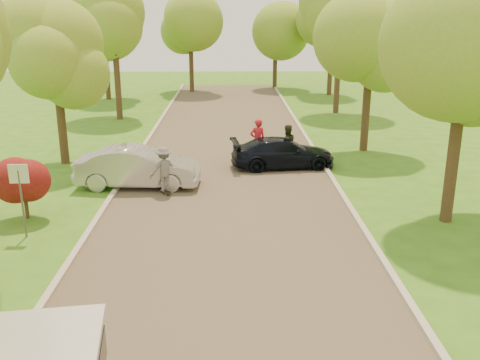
{
  "coord_description": "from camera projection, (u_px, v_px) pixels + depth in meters",
  "views": [
    {
      "loc": [
        0.1,
        -10.37,
        6.17
      ],
      "look_at": [
        0.4,
        5.22,
        1.3
      ],
      "focal_mm": 40.0,
      "sensor_mm": 36.0,
      "label": 1
    }
  ],
  "objects": [
    {
      "name": "ground",
      "position": [
        226.0,
        307.0,
        11.73
      ],
      "size": [
        100.0,
        100.0,
        0.0
      ],
      "primitive_type": "plane",
      "color": "#396E1A",
      "rests_on": "ground"
    },
    {
      "name": "road",
      "position": [
        227.0,
        191.0,
        19.36
      ],
      "size": [
        8.0,
        60.0,
        0.01
      ],
      "primitive_type": "cube",
      "color": "#4C4438",
      "rests_on": "ground"
    },
    {
      "name": "curb_left",
      "position": [
        115.0,
        191.0,
        19.27
      ],
      "size": [
        0.18,
        60.0,
        0.12
      ],
      "primitive_type": "cube",
      "color": "#B2AD9E",
      "rests_on": "ground"
    },
    {
      "name": "curb_right",
      "position": [
        339.0,
        189.0,
        19.42
      ],
      "size": [
        0.18,
        60.0,
        0.12
      ],
      "primitive_type": "cube",
      "color": "#B2AD9E",
      "rests_on": "ground"
    },
    {
      "name": "street_sign",
      "position": [
        20.0,
        185.0,
        14.97
      ],
      "size": [
        0.55,
        0.06,
        2.17
      ],
      "color": "#59595E",
      "rests_on": "ground"
    },
    {
      "name": "red_shrub",
      "position": [
        24.0,
        185.0,
        16.53
      ],
      "size": [
        1.7,
        1.7,
        1.95
      ],
      "color": "#382619",
      "rests_on": "ground"
    },
    {
      "name": "tree_l_midb",
      "position": [
        59.0,
        54.0,
        21.69
      ],
      "size": [
        4.3,
        4.2,
        6.62
      ],
      "color": "#382619",
      "rests_on": "ground"
    },
    {
      "name": "tree_l_far",
      "position": [
        117.0,
        26.0,
        30.98
      ],
      "size": [
        4.92,
        4.8,
        7.79
      ],
      "color": "#382619",
      "rests_on": "ground"
    },
    {
      "name": "tree_r_mida",
      "position": [
        476.0,
        37.0,
        14.98
      ],
      "size": [
        5.13,
        5.0,
        7.95
      ],
      "color": "#382619",
      "rests_on": "ground"
    },
    {
      "name": "tree_r_midb",
      "position": [
        375.0,
        44.0,
        23.76
      ],
      "size": [
        4.51,
        4.4,
        7.01
      ],
      "color": "#382619",
      "rests_on": "ground"
    },
    {
      "name": "tree_r_far",
      "position": [
        344.0,
        19.0,
        33.03
      ],
      "size": [
        5.33,
        5.2,
        8.34
      ],
      "color": "#382619",
      "rests_on": "ground"
    },
    {
      "name": "tree_bg_a",
      "position": [
        106.0,
        26.0,
        38.61
      ],
      "size": [
        5.12,
        5.0,
        7.72
      ],
      "color": "#382619",
      "rests_on": "ground"
    },
    {
      "name": "tree_bg_b",
      "position": [
        335.0,
        22.0,
        40.77
      ],
      "size": [
        5.12,
        5.0,
        7.95
      ],
      "color": "#382619",
      "rests_on": "ground"
    },
    {
      "name": "tree_bg_c",
      "position": [
        193.0,
        29.0,
        42.63
      ],
      "size": [
        4.92,
        4.8,
        7.33
      ],
      "color": "#382619",
      "rests_on": "ground"
    },
    {
      "name": "tree_bg_d",
      "position": [
        278.0,
        24.0,
        44.58
      ],
      "size": [
        5.12,
        5.0,
        7.72
      ],
      "color": "#382619",
      "rests_on": "ground"
    },
    {
      "name": "silver_sedan",
      "position": [
        138.0,
        167.0,
        19.7
      ],
      "size": [
        4.59,
        1.76,
        1.49
      ],
      "primitive_type": "imported",
      "rotation": [
        0.0,
        0.0,
        1.53
      ],
      "color": "#ABABB0",
      "rests_on": "ground"
    },
    {
      "name": "dark_sedan",
      "position": [
        283.0,
        153.0,
        22.24
      ],
      "size": [
        4.47,
        2.23,
        1.25
      ],
      "primitive_type": "imported",
      "rotation": [
        0.0,
        0.0,
        1.69
      ],
      "color": "black",
      "rests_on": "ground"
    },
    {
      "name": "longboard",
      "position": [
        165.0,
        191.0,
        19.14
      ],
      "size": [
        0.55,
        0.85,
        0.1
      ],
      "rotation": [
        0.0,
        0.0,
        3.56
      ],
      "color": "black",
      "rests_on": "ground"
    },
    {
      "name": "skateboarder",
      "position": [
        164.0,
        169.0,
        18.89
      ],
      "size": [
        1.2,
        0.98,
        1.62
      ],
      "primitive_type": "imported",
      "rotation": [
        0.0,
        0.0,
        3.56
      ],
      "color": "slate",
      "rests_on": "longboard"
    },
    {
      "name": "person_striped",
      "position": [
        258.0,
        140.0,
        23.06
      ],
      "size": [
        0.77,
        0.6,
        1.87
      ],
      "primitive_type": "imported",
      "rotation": [
        0.0,
        0.0,
        3.38
      ],
      "color": "red",
      "rests_on": "ground"
    },
    {
      "name": "person_olive",
      "position": [
        287.0,
        145.0,
        22.59
      ],
      "size": [
        1.01,
        0.91,
        1.72
      ],
      "primitive_type": "imported",
      "rotation": [
        0.0,
        0.0,
        3.51
      ],
      "color": "#2C2F1C",
      "rests_on": "ground"
    }
  ]
}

